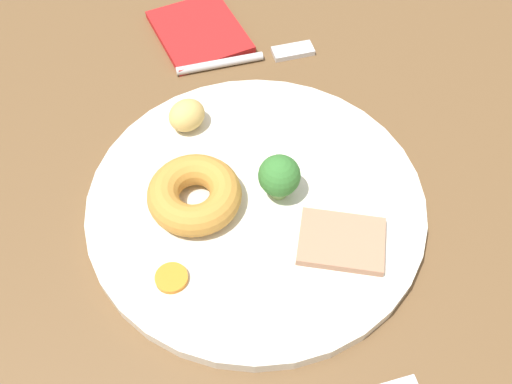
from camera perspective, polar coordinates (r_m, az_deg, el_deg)
The scene contains 9 objects.
dining_table at distance 54.75cm, azimuth 0.29°, elevation 0.19°, with size 120.00×84.00×3.60cm, color brown.
dinner_plate at distance 50.87cm, azimuth 0.00°, elevation -1.11°, with size 29.76×29.76×1.40cm, color silver.
meat_slice_main at distance 48.02cm, azimuth 8.49°, elevation -4.85°, with size 7.04×5.22×0.80cm, color tan.
yorkshire_pudding at distance 49.13cm, azimuth -6.13°, elevation -0.24°, with size 8.12×8.12×2.77cm, color #C68938.
roast_potato_left at distance 54.97cm, azimuth -6.89°, elevation 7.58°, with size 3.62×3.12×2.85cm, color #D8B260.
carrot_coin_front at distance 46.55cm, azimuth -8.39°, elevation -8.45°, with size 2.65×2.65×0.48cm, color orange.
broccoli_floret at distance 48.70cm, azimuth 2.33°, elevation 1.56°, with size 3.66×3.66×4.39cm.
fork at distance 63.93cm, azimuth -0.56°, elevation 13.14°, with size 2.59×15.32×0.90cm.
folded_napkin at distance 67.60cm, azimuth -5.66°, elevation 15.58°, with size 11.00×9.00×0.80cm, color red.
Camera 1 is at (31.19, -6.31, 46.35)cm, focal length 40.25 mm.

